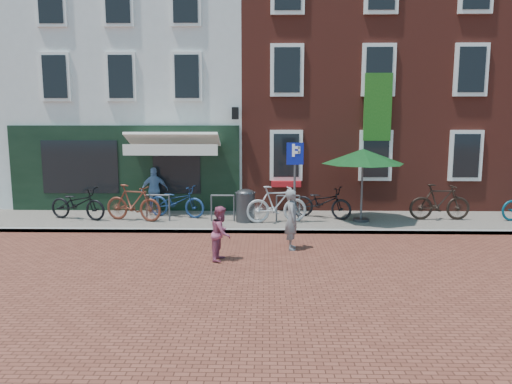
{
  "coord_description": "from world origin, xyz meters",
  "views": [
    {
      "loc": [
        -0.15,
        -13.45,
        3.22
      ],
      "look_at": [
        -0.46,
        0.24,
        1.16
      ],
      "focal_mm": 34.15,
      "sensor_mm": 36.0,
      "label": 1
    }
  ],
  "objects_px": {
    "cafe_person": "(155,190)",
    "bicycle_0": "(78,203)",
    "parking_sign": "(295,168)",
    "parasol": "(363,154)",
    "litter_bin": "(245,204)",
    "bicycle_1": "(133,203)",
    "woman": "(292,220)",
    "bicycle_2": "(177,201)",
    "bicycle_3": "(277,204)",
    "bicycle_5": "(440,202)",
    "bicycle_4": "(322,202)",
    "boy": "(221,233)"
  },
  "relations": [
    {
      "from": "woman",
      "to": "bicycle_5",
      "type": "bearing_deg",
      "value": -55.79
    },
    {
      "from": "bicycle_1",
      "to": "bicycle_5",
      "type": "height_order",
      "value": "same"
    },
    {
      "from": "bicycle_2",
      "to": "bicycle_5",
      "type": "distance_m",
      "value": 8.27
    },
    {
      "from": "bicycle_3",
      "to": "parasol",
      "type": "bearing_deg",
      "value": -94.51
    },
    {
      "from": "bicycle_1",
      "to": "bicycle_2",
      "type": "bearing_deg",
      "value": -48.1
    },
    {
      "from": "bicycle_0",
      "to": "bicycle_5",
      "type": "bearing_deg",
      "value": -73.88
    },
    {
      "from": "litter_bin",
      "to": "bicycle_4",
      "type": "relative_size",
      "value": 0.56
    },
    {
      "from": "parasol",
      "to": "bicycle_0",
      "type": "xyz_separation_m",
      "value": [
        -8.81,
        0.07,
        -1.58
      ]
    },
    {
      "from": "woman",
      "to": "bicycle_1",
      "type": "distance_m",
      "value": 5.53
    },
    {
      "from": "litter_bin",
      "to": "boy",
      "type": "relative_size",
      "value": 0.85
    },
    {
      "from": "litter_bin",
      "to": "cafe_person",
      "type": "distance_m",
      "value": 3.43
    },
    {
      "from": "boy",
      "to": "bicycle_1",
      "type": "distance_m",
      "value": 4.91
    },
    {
      "from": "litter_bin",
      "to": "bicycle_5",
      "type": "distance_m",
      "value": 6.04
    },
    {
      "from": "bicycle_1",
      "to": "litter_bin",
      "type": "bearing_deg",
      "value": -75.59
    },
    {
      "from": "parasol",
      "to": "bicycle_2",
      "type": "distance_m",
      "value": 6.02
    },
    {
      "from": "bicycle_0",
      "to": "bicycle_3",
      "type": "xyz_separation_m",
      "value": [
        6.2,
        -0.33,
        0.06
      ]
    },
    {
      "from": "bicycle_3",
      "to": "cafe_person",
      "type": "bearing_deg",
      "value": 59.09
    },
    {
      "from": "cafe_person",
      "to": "bicycle_3",
      "type": "distance_m",
      "value": 4.35
    },
    {
      "from": "parasol",
      "to": "woman",
      "type": "bearing_deg",
      "value": -127.75
    },
    {
      "from": "parking_sign",
      "to": "parasol",
      "type": "distance_m",
      "value": 2.14
    },
    {
      "from": "bicycle_2",
      "to": "woman",
      "type": "bearing_deg",
      "value": -118.85
    },
    {
      "from": "boy",
      "to": "bicycle_3",
      "type": "bearing_deg",
      "value": -10.78
    },
    {
      "from": "parking_sign",
      "to": "bicycle_5",
      "type": "xyz_separation_m",
      "value": [
        4.54,
        0.61,
        -1.11
      ]
    },
    {
      "from": "boy",
      "to": "bicycle_5",
      "type": "bearing_deg",
      "value": -47.77
    },
    {
      "from": "cafe_person",
      "to": "bicycle_4",
      "type": "distance_m",
      "value": 5.6
    },
    {
      "from": "cafe_person",
      "to": "bicycle_4",
      "type": "bearing_deg",
      "value": 155.96
    },
    {
      "from": "woman",
      "to": "bicycle_5",
      "type": "height_order",
      "value": "woman"
    },
    {
      "from": "bicycle_4",
      "to": "bicycle_5",
      "type": "bearing_deg",
      "value": -65.76
    },
    {
      "from": "cafe_person",
      "to": "bicycle_0",
      "type": "relative_size",
      "value": 0.79
    },
    {
      "from": "litter_bin",
      "to": "bicycle_2",
      "type": "height_order",
      "value": "litter_bin"
    },
    {
      "from": "boy",
      "to": "bicycle_4",
      "type": "height_order",
      "value": "boy"
    },
    {
      "from": "bicycle_3",
      "to": "litter_bin",
      "type": "bearing_deg",
      "value": 73.08
    },
    {
      "from": "woman",
      "to": "bicycle_0",
      "type": "height_order",
      "value": "woman"
    },
    {
      "from": "cafe_person",
      "to": "bicycle_5",
      "type": "xyz_separation_m",
      "value": [
        9.14,
        -1.06,
        -0.2
      ]
    },
    {
      "from": "bicycle_4",
      "to": "bicycle_3",
      "type": "bearing_deg",
      "value": 144.42
    },
    {
      "from": "bicycle_3",
      "to": "bicycle_5",
      "type": "distance_m",
      "value": 5.1
    },
    {
      "from": "bicycle_1",
      "to": "bicycle_5",
      "type": "xyz_separation_m",
      "value": [
        9.48,
        0.33,
        0.0
      ]
    },
    {
      "from": "litter_bin",
      "to": "parasol",
      "type": "xyz_separation_m",
      "value": [
        3.56,
        0.14,
        1.53
      ]
    },
    {
      "from": "parasol",
      "to": "woman",
      "type": "distance_m",
      "value": 3.98
    },
    {
      "from": "parking_sign",
      "to": "cafe_person",
      "type": "bearing_deg",
      "value": 160.13
    },
    {
      "from": "litter_bin",
      "to": "bicycle_1",
      "type": "xyz_separation_m",
      "value": [
        -3.45,
        0.05,
        0.01
      ]
    },
    {
      "from": "litter_bin",
      "to": "bicycle_2",
      "type": "distance_m",
      "value": 2.33
    },
    {
      "from": "bicycle_0",
      "to": "bicycle_5",
      "type": "xyz_separation_m",
      "value": [
        11.28,
        0.17,
        0.06
      ]
    },
    {
      "from": "cafe_person",
      "to": "bicycle_5",
      "type": "height_order",
      "value": "cafe_person"
    },
    {
      "from": "bicycle_3",
      "to": "bicycle_1",
      "type": "bearing_deg",
      "value": 77.88
    },
    {
      "from": "woman",
      "to": "bicycle_1",
      "type": "xyz_separation_m",
      "value": [
        -4.74,
        2.85,
        -0.09
      ]
    },
    {
      "from": "woman",
      "to": "bicycle_2",
      "type": "relative_size",
      "value": 0.78
    },
    {
      "from": "parking_sign",
      "to": "bicycle_1",
      "type": "height_order",
      "value": "parking_sign"
    },
    {
      "from": "boy",
      "to": "cafe_person",
      "type": "xyz_separation_m",
      "value": [
        -2.73,
        5.22,
        0.23
      ]
    },
    {
      "from": "boy",
      "to": "bicycle_1",
      "type": "height_order",
      "value": "boy"
    }
  ]
}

